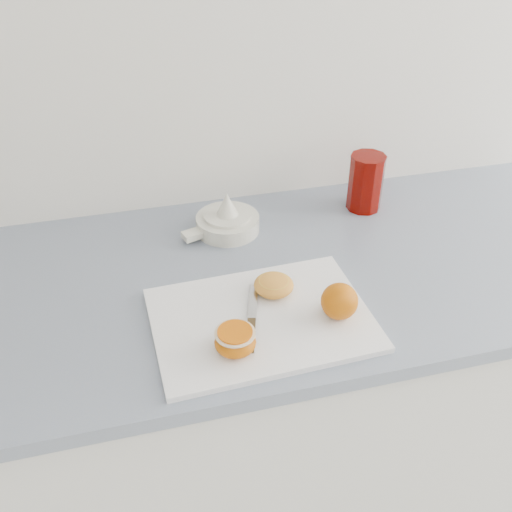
% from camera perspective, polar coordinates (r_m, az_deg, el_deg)
% --- Properties ---
extents(counter, '(2.61, 0.64, 0.89)m').
position_cam_1_polar(counter, '(1.48, 3.69, -14.68)').
color(counter, silver).
rests_on(counter, ground).
extents(cutting_board, '(0.40, 0.29, 0.01)m').
position_cam_1_polar(cutting_board, '(1.03, 0.54, -6.36)').
color(cutting_board, white).
rests_on(cutting_board, counter).
extents(whole_orange, '(0.07, 0.07, 0.07)m').
position_cam_1_polar(whole_orange, '(1.02, 8.35, -4.50)').
color(whole_orange, '#D15600').
rests_on(whole_orange, cutting_board).
extents(half_orange, '(0.07, 0.07, 0.04)m').
position_cam_1_polar(half_orange, '(0.95, -2.09, -8.49)').
color(half_orange, '#D15600').
rests_on(half_orange, cutting_board).
extents(squeezed_shell, '(0.08, 0.08, 0.03)m').
position_cam_1_polar(squeezed_shell, '(1.07, 1.78, -2.90)').
color(squeezed_shell, orange).
rests_on(squeezed_shell, cutting_board).
extents(paring_knife, '(0.06, 0.17, 0.01)m').
position_cam_1_polar(paring_knife, '(1.00, -0.49, -7.29)').
color(paring_knife, '#46341A').
rests_on(paring_knife, cutting_board).
extents(citrus_juicer, '(0.18, 0.14, 0.09)m').
position_cam_1_polar(citrus_juicer, '(1.26, -2.93, 3.56)').
color(citrus_juicer, white).
rests_on(citrus_juicer, counter).
extents(red_tumbler, '(0.08, 0.08, 0.13)m').
position_cam_1_polar(red_tumbler, '(1.35, 10.89, 7.05)').
color(red_tumbler, '#660500').
rests_on(red_tumbler, counter).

